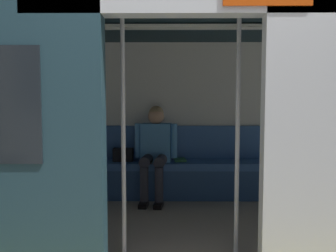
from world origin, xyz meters
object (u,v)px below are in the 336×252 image
(train_car, at_px, (172,83))
(grab_pole_door, at_px, (123,135))
(book, at_px, (180,160))
(handbag, at_px, (123,155))
(bench_seat, at_px, (177,171))
(grab_pole_far, at_px, (237,135))
(person_seated, at_px, (155,146))

(train_car, xyz_separation_m, grab_pole_door, (0.39, 0.73, -0.44))
(book, height_order, grab_pole_door, grab_pole_door)
(handbag, height_order, book, handbag)
(bench_seat, relative_size, grab_pole_door, 1.57)
(grab_pole_far, bearing_deg, handbag, -57.01)
(book, distance_m, grab_pole_door, 2.00)
(train_car, height_order, bench_seat, train_car)
(train_car, xyz_separation_m, grab_pole_far, (-0.54, 0.70, -0.44))
(train_car, bearing_deg, grab_pole_door, 61.66)
(person_seated, relative_size, grab_pole_door, 0.59)
(handbag, height_order, grab_pole_door, grab_pole_door)
(train_car, bearing_deg, handbag, -60.19)
(person_seated, height_order, grab_pole_door, grab_pole_door)
(bench_seat, bearing_deg, grab_pole_far, 104.90)
(train_car, relative_size, book, 29.09)
(person_seated, bearing_deg, grab_pole_door, 83.92)
(person_seated, distance_m, grab_pole_far, 1.88)
(grab_pole_door, bearing_deg, handbag, -82.44)
(train_car, bearing_deg, grab_pole_far, 127.62)
(person_seated, bearing_deg, train_car, 101.79)
(person_seated, distance_m, grab_pole_door, 1.76)
(grab_pole_far, bearing_deg, grab_pole_door, 1.84)
(handbag, xyz_separation_m, grab_pole_far, (-1.17, 1.80, 0.45))
(train_car, bearing_deg, bench_seat, -93.96)
(handbag, height_order, grab_pole_far, grab_pole_far)
(book, bearing_deg, handbag, -2.57)
(handbag, xyz_separation_m, grab_pole_door, (-0.24, 1.83, 0.45))
(person_seated, xyz_separation_m, grab_pole_far, (-0.74, 1.69, 0.32))
(train_car, height_order, handbag, train_car)
(grab_pole_far, bearing_deg, book, -76.99)
(grab_pole_door, bearing_deg, grab_pole_far, -178.16)
(person_seated, bearing_deg, bench_seat, -169.64)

